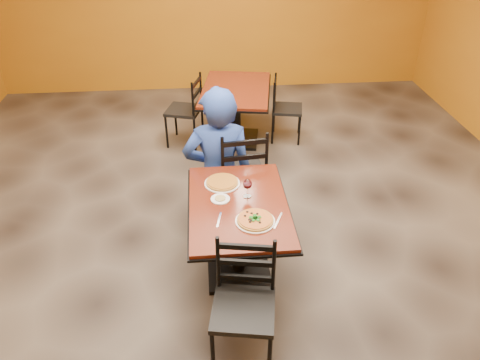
{
  "coord_description": "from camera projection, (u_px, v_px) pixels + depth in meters",
  "views": [
    {
      "loc": [
        -0.25,
        -3.53,
        2.94
      ],
      "look_at": [
        0.03,
        -0.3,
        0.85
      ],
      "focal_mm": 34.29,
      "sensor_mm": 36.0,
      "label": 1
    }
  ],
  "objects": [
    {
      "name": "fork",
      "position": [
        219.0,
        220.0,
        3.56
      ],
      "size": [
        0.05,
        0.19,
        0.0
      ],
      "primitive_type": "cube",
      "rotation": [
        0.0,
        0.0,
        -0.2
      ],
      "color": "silver",
      "rests_on": "table_main"
    },
    {
      "name": "table_main",
      "position": [
        239.0,
        222.0,
        3.85
      ],
      "size": [
        0.83,
        1.23,
        0.75
      ],
      "color": "maroon",
      "rests_on": "floor"
    },
    {
      "name": "pizza_far",
      "position": [
        222.0,
        182.0,
        3.98
      ],
      "size": [
        0.28,
        0.28,
        0.02
      ],
      "primitive_type": "cylinder",
      "color": "orange",
      "rests_on": "plate_far"
    },
    {
      "name": "plate_far",
      "position": [
        222.0,
        183.0,
        3.99
      ],
      "size": [
        0.31,
        0.31,
        0.01
      ],
      "primitive_type": "cylinder",
      "color": "white",
      "rests_on": "table_main"
    },
    {
      "name": "diner",
      "position": [
        218.0,
        157.0,
        4.43
      ],
      "size": [
        0.7,
        0.47,
        1.45
      ],
      "primitive_type": "imported",
      "rotation": [
        0.0,
        0.0,
        3.16
      ],
      "color": "navy",
      "rests_on": "floor"
    },
    {
      "name": "chair_second_right",
      "position": [
        287.0,
        109.0,
        6.09
      ],
      "size": [
        0.46,
        0.46,
        0.86
      ],
      "primitive_type": null,
      "rotation": [
        0.0,
        0.0,
        1.37
      ],
      "color": "black",
      "rests_on": "floor"
    },
    {
      "name": "chair_main_far",
      "position": [
        240.0,
        172.0,
        4.61
      ],
      "size": [
        0.52,
        0.52,
        1.03
      ],
      "primitive_type": null,
      "rotation": [
        0.0,
        0.0,
        3.26
      ],
      "color": "black",
      "rests_on": "floor"
    },
    {
      "name": "plate_main",
      "position": [
        255.0,
        221.0,
        3.54
      ],
      "size": [
        0.31,
        0.31,
        0.01
      ],
      "primitive_type": "cylinder",
      "color": "white",
      "rests_on": "table_main"
    },
    {
      "name": "dip",
      "position": [
        220.0,
        198.0,
        3.78
      ],
      "size": [
        0.09,
        0.09,
        0.01
      ],
      "primitive_type": "cylinder",
      "color": "#A88D51",
      "rests_on": "side_plate"
    },
    {
      "name": "pizza_main",
      "position": [
        255.0,
        219.0,
        3.53
      ],
      "size": [
        0.28,
        0.28,
        0.02
      ],
      "primitive_type": "cylinder",
      "color": "maroon",
      "rests_on": "plate_main"
    },
    {
      "name": "table_second",
      "position": [
        236.0,
        102.0,
        5.97
      ],
      "size": [
        1.07,
        1.42,
        0.75
      ],
      "rotation": [
        0.0,
        0.0,
        -0.17
      ],
      "color": "maroon",
      "rests_on": "floor"
    },
    {
      "name": "floor",
      "position": [
        234.0,
        235.0,
        4.57
      ],
      "size": [
        7.0,
        8.0,
        0.01
      ],
      "primitive_type": "cube",
      "color": "black",
      "rests_on": "ground"
    },
    {
      "name": "chair_second_left",
      "position": [
        184.0,
        111.0,
        5.97
      ],
      "size": [
        0.52,
        0.52,
        0.93
      ],
      "primitive_type": null,
      "rotation": [
        0.0,
        0.0,
        -1.85
      ],
      "color": "black",
      "rests_on": "floor"
    },
    {
      "name": "knife",
      "position": [
        278.0,
        221.0,
        3.55
      ],
      "size": [
        0.1,
        0.2,
        0.0
      ],
      "primitive_type": "cube",
      "rotation": [
        0.0,
        0.0,
        -0.44
      ],
      "color": "silver",
      "rests_on": "table_main"
    },
    {
      "name": "side_plate",
      "position": [
        220.0,
        199.0,
        3.79
      ],
      "size": [
        0.16,
        0.16,
        0.01
      ],
      "primitive_type": "cylinder",
      "color": "white",
      "rests_on": "table_main"
    },
    {
      "name": "chair_main_near",
      "position": [
        243.0,
        310.0,
        3.16
      ],
      "size": [
        0.5,
        0.5,
        0.95
      ],
      "primitive_type": null,
      "rotation": [
        0.0,
        0.0,
        -0.17
      ],
      "color": "black",
      "rests_on": "floor"
    },
    {
      "name": "wine_glass",
      "position": [
        247.0,
        188.0,
        3.78
      ],
      "size": [
        0.08,
        0.08,
        0.18
      ],
      "primitive_type": null,
      "color": "white",
      "rests_on": "table_main"
    }
  ]
}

